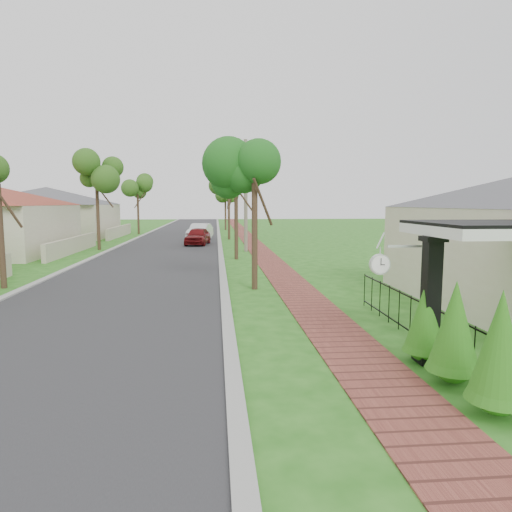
{
  "coord_description": "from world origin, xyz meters",
  "views": [
    {
      "loc": [
        0.37,
        -9.44,
        3.15
      ],
      "look_at": [
        1.61,
        4.65,
        1.5
      ],
      "focal_mm": 32.0,
      "sensor_mm": 36.0,
      "label": 1
    }
  ],
  "objects_px": {
    "parked_car_white": "(200,232)",
    "station_clock": "(382,263)",
    "porch_post": "(430,307)",
    "parked_car_red": "(198,236)",
    "near_tree": "(255,176)",
    "utility_pole": "(246,195)"
  },
  "relations": [
    {
      "from": "porch_post",
      "to": "parked_car_white",
      "type": "relative_size",
      "value": 0.61
    },
    {
      "from": "parked_car_red",
      "to": "parked_car_white",
      "type": "bearing_deg",
      "value": 98.41
    },
    {
      "from": "porch_post",
      "to": "parked_car_red",
      "type": "distance_m",
      "value": 26.65
    },
    {
      "from": "station_clock",
      "to": "porch_post",
      "type": "bearing_deg",
      "value": -24.92
    },
    {
      "from": "utility_pole",
      "to": "parked_car_white",
      "type": "bearing_deg",
      "value": 108.48
    },
    {
      "from": "parked_car_white",
      "to": "station_clock",
      "type": "distance_m",
      "value": 30.86
    },
    {
      "from": "porch_post",
      "to": "parked_car_red",
      "type": "xyz_separation_m",
      "value": [
        -5.55,
        26.07,
        -0.47
      ]
    },
    {
      "from": "parked_car_white",
      "to": "porch_post",
      "type": "bearing_deg",
      "value": -67.87
    },
    {
      "from": "parked_car_red",
      "to": "parked_car_white",
      "type": "relative_size",
      "value": 0.92
    },
    {
      "from": "porch_post",
      "to": "station_clock",
      "type": "distance_m",
      "value": 1.26
    },
    {
      "from": "station_clock",
      "to": "parked_car_white",
      "type": "bearing_deg",
      "value": 98.75
    },
    {
      "from": "parked_car_red",
      "to": "utility_pole",
      "type": "bearing_deg",
      "value": -48.51
    },
    {
      "from": "porch_post",
      "to": "near_tree",
      "type": "relative_size",
      "value": 0.49
    },
    {
      "from": "parked_car_white",
      "to": "station_clock",
      "type": "bearing_deg",
      "value": -69.31
    },
    {
      "from": "near_tree",
      "to": "station_clock",
      "type": "bearing_deg",
      "value": -75.8
    },
    {
      "from": "parked_car_white",
      "to": "near_tree",
      "type": "height_order",
      "value": "near_tree"
    },
    {
      "from": "parked_car_red",
      "to": "station_clock",
      "type": "relative_size",
      "value": 3.61
    },
    {
      "from": "parked_car_white",
      "to": "station_clock",
      "type": "xyz_separation_m",
      "value": [
        4.69,
        -30.48,
        1.27
      ]
    },
    {
      "from": "parked_car_red",
      "to": "near_tree",
      "type": "bearing_deg",
      "value": -72.88
    },
    {
      "from": "parked_car_red",
      "to": "near_tree",
      "type": "xyz_separation_m",
      "value": [
        2.77,
        -18.07,
        3.45
      ]
    },
    {
      "from": "parked_car_red",
      "to": "parked_car_white",
      "type": "height_order",
      "value": "parked_car_white"
    },
    {
      "from": "parked_car_red",
      "to": "near_tree",
      "type": "distance_m",
      "value": 18.6
    }
  ]
}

